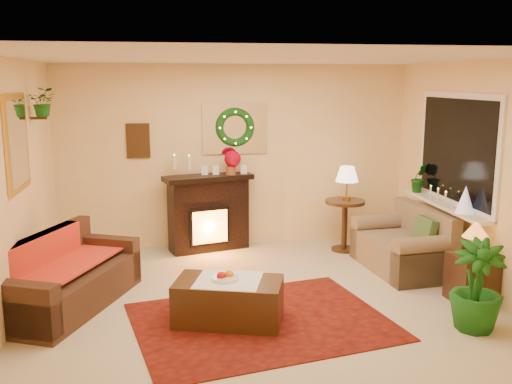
{
  "coord_description": "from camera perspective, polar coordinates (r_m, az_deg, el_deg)",
  "views": [
    {
      "loc": [
        -1.0,
        -5.8,
        2.38
      ],
      "look_at": [
        0.0,
        0.35,
        1.15
      ],
      "focal_mm": 40.0,
      "sensor_mm": 36.0,
      "label": 1
    }
  ],
  "objects": [
    {
      "name": "mantel_mirror",
      "position": [
        8.12,
        -2.13,
        6.36
      ],
      "size": [
        0.92,
        0.02,
        0.72
      ],
      "primitive_type": "cube",
      "color": "white",
      "rests_on": "wall_back"
    },
    {
      "name": "window_sill",
      "position": [
        7.35,
        18.38,
        -1.27
      ],
      "size": [
        0.22,
        1.86,
        0.04
      ],
      "primitive_type": "cube",
      "color": "white",
      "rests_on": "wall_right"
    },
    {
      "name": "red_throw",
      "position": [
        6.52,
        -18.65,
        -6.62
      ],
      "size": [
        0.78,
        1.26,
        0.02
      ],
      "primitive_type": "cube",
      "color": "#BB4225",
      "rests_on": "sofa"
    },
    {
      "name": "wall_left",
      "position": [
        6.09,
        -23.33,
        0.03
      ],
      "size": [
        4.5,
        4.5,
        0.0
      ],
      "primitive_type": "plane",
      "color": "#EFD88C",
      "rests_on": "ground"
    },
    {
      "name": "mini_tree",
      "position": [
        6.9,
        20.2,
        -0.73
      ],
      "size": [
        0.21,
        0.21,
        0.32
      ],
      "primitive_type": "cone",
      "color": "white",
      "rests_on": "window_sill"
    },
    {
      "name": "hanging_plant",
      "position": [
        6.99,
        -20.42,
        7.11
      ],
      "size": [
        0.33,
        0.28,
        0.36
      ],
      "primitive_type": "imported",
      "color": "#194719",
      "rests_on": "wall_left"
    },
    {
      "name": "mantel_candle_b",
      "position": [
        7.89,
        -6.7,
        2.93
      ],
      "size": [
        0.06,
        0.06,
        0.19
      ],
      "primitive_type": "cylinder",
      "color": "white",
      "rests_on": "fireplace"
    },
    {
      "name": "wall_back",
      "position": [
        8.18,
        -2.13,
        3.58
      ],
      "size": [
        5.0,
        5.0,
        0.0
      ],
      "primitive_type": "plane",
      "color": "#EFD88C",
      "rests_on": "ground"
    },
    {
      "name": "sofa",
      "position": [
        6.38,
        -18.3,
        -7.22
      ],
      "size": [
        1.45,
        1.96,
        0.77
      ],
      "primitive_type": "cube",
      "rotation": [
        0.0,
        0.0,
        -0.42
      ],
      "color": "#4B321E",
      "rests_on": "floor"
    },
    {
      "name": "side_table_round",
      "position": [
        8.15,
        8.83,
        -3.57
      ],
      "size": [
        0.72,
        0.72,
        0.73
      ],
      "primitive_type": "cylinder",
      "rotation": [
        0.0,
        0.0,
        0.37
      ],
      "color": "#4B3520",
      "rests_on": "floor"
    },
    {
      "name": "area_rug",
      "position": [
        5.84,
        0.55,
        -12.82
      ],
      "size": [
        2.77,
        2.29,
        0.01
      ],
      "primitive_type": "cube",
      "rotation": [
        0.0,
        0.0,
        0.2
      ],
      "color": "#521A0F",
      "rests_on": "floor"
    },
    {
      "name": "lamp_tiffany",
      "position": [
        6.54,
        21.1,
        -4.08
      ],
      "size": [
        0.28,
        0.28,
        0.41
      ],
      "primitive_type": "cone",
      "color": "orange",
      "rests_on": "end_table_square"
    },
    {
      "name": "poinsettia",
      "position": [
        7.93,
        -2.36,
        3.33
      ],
      "size": [
        0.23,
        0.23,
        0.23
      ],
      "primitive_type": "sphere",
      "color": "#A1001B",
      "rests_on": "fireplace"
    },
    {
      "name": "fireplace",
      "position": [
        8.07,
        -4.77,
        -1.97
      ],
      "size": [
        1.15,
        0.62,
        1.01
      ],
      "primitive_type": "cube",
      "rotation": [
        0.0,
        0.0,
        0.27
      ],
      "color": "black",
      "rests_on": "floor"
    },
    {
      "name": "mantel_candle_a",
      "position": [
        7.94,
        -8.15,
        2.95
      ],
      "size": [
        0.06,
        0.06,
        0.19
      ],
      "primitive_type": "cylinder",
      "color": "beige",
      "rests_on": "fireplace"
    },
    {
      "name": "window_glass",
      "position": [
        7.28,
        19.34,
        3.99
      ],
      "size": [
        0.02,
        1.7,
        1.22
      ],
      "primitive_type": "cube",
      "color": "black",
      "rests_on": "wall_right"
    },
    {
      "name": "sill_plant",
      "position": [
        7.95,
        16.0,
        1.35
      ],
      "size": [
        0.28,
        0.23,
        0.52
      ],
      "primitive_type": "imported",
      "color": "#17381A",
      "rests_on": "window_sill"
    },
    {
      "name": "wreath",
      "position": [
        8.08,
        -2.1,
        6.48
      ],
      "size": [
        0.55,
        0.11,
        0.55
      ],
      "primitive_type": "torus",
      "rotation": [
        1.57,
        0.0,
        0.0
      ],
      "color": "#194719",
      "rests_on": "wall_back"
    },
    {
      "name": "wall_art",
      "position": [
        8.08,
        -11.7,
        5.04
      ],
      "size": [
        0.32,
        0.03,
        0.48
      ],
      "primitive_type": "cube",
      "color": "#381E11",
      "rests_on": "wall_back"
    },
    {
      "name": "floor",
      "position": [
        6.35,
        0.51,
        -10.85
      ],
      "size": [
        5.0,
        5.0,
        0.0
      ],
      "primitive_type": "plane",
      "color": "beige",
      "rests_on": "ground"
    },
    {
      "name": "loveseat",
      "position": [
        7.45,
        14.36,
        -4.44
      ],
      "size": [
        0.92,
        1.44,
        0.8
      ],
      "primitive_type": "cube",
      "rotation": [
        0.0,
        0.0,
        0.1
      ],
      "color": "#7B725B",
      "rests_on": "floor"
    },
    {
      "name": "floor_palm",
      "position": [
        5.91,
        21.21,
        -8.68
      ],
      "size": [
        1.88,
        1.88,
        2.66
      ],
      "primitive_type": "imported",
      "rotation": [
        0.0,
        0.0,
        -0.31
      ],
      "color": "#123A18",
      "rests_on": "floor"
    },
    {
      "name": "end_table_square",
      "position": [
        6.68,
        20.76,
        -8.0
      ],
      "size": [
        0.46,
        0.46,
        0.52
      ],
      "primitive_type": "cube",
      "rotation": [
        0.0,
        0.0,
        0.07
      ],
      "color": "#553219",
      "rests_on": "floor"
    },
    {
      "name": "lamp_cream",
      "position": [
        8.06,
        9.05,
        0.3
      ],
      "size": [
        0.32,
        0.32,
        0.49
      ],
      "primitive_type": "cone",
      "color": "#FFE0C2",
      "rests_on": "side_table_round"
    },
    {
      "name": "ceiling",
      "position": [
        5.89,
        0.56,
        13.3
      ],
      "size": [
        5.0,
        5.0,
        0.0
      ],
      "primitive_type": "plane",
      "color": "white",
      "rests_on": "ground"
    },
    {
      "name": "wall_right",
      "position": [
        6.86,
        21.6,
        1.32
      ],
      "size": [
        4.5,
        4.5,
        0.0
      ],
      "primitive_type": "plane",
      "color": "#EFD88C",
      "rests_on": "ground"
    },
    {
      "name": "coffee_table",
      "position": [
        5.76,
        -2.75,
        -10.99
      ],
      "size": [
        1.17,
        0.86,
        0.44
      ],
      "primitive_type": "cube",
      "rotation": [
        0.0,
        0.0,
        -0.3
      ],
      "color": "#4F2F22",
      "rests_on": "floor"
    },
    {
      "name": "window_frame",
      "position": [
        7.29,
        19.45,
        3.99
      ],
      "size": [
        0.03,
        1.86,
        1.36
      ],
      "primitive_type": "cube",
      "color": "white",
      "rests_on": "wall_right"
    },
    {
      "name": "fruit_bowl",
      "position": [
        5.67,
        -3.08,
        -8.76
      ],
      "size": [
        0.26,
        0.26,
        0.06
      ],
      "primitive_type": "cylinder",
      "color": "white",
      "rests_on": "coffee_table"
    },
    {
      "name": "wall_front",
      "position": [
        3.84,
        6.23,
        -5.23
      ],
      "size": [
        5.0,
        5.0,
        0.0
      ],
      "primitive_type": "plane",
      "color": "#EFD88C",
      "rests_on": "ground"
    },
    {
      "name": "gold_mirror",
      "position": [
        6.31,
        -22.82,
        4.56
      ],
      "size": [
        0.03,
        0.84,
        1.0
      ],
      "primitive_type": "cube",
      "color": "gold",
      "rests_on": "wall_left"
    }
  ]
}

